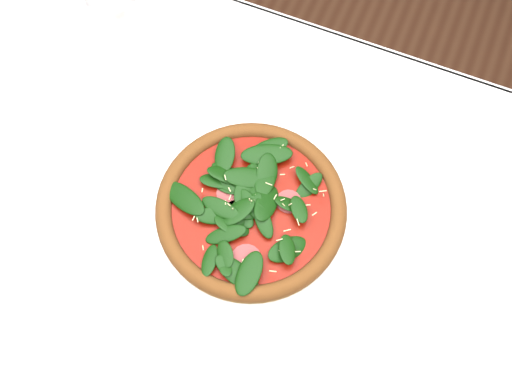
% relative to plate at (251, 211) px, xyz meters
% --- Properties ---
extents(ground, '(6.00, 6.00, 0.00)m').
position_rel_plate_xyz_m(ground, '(-0.03, -0.03, -0.76)').
color(ground, brown).
rests_on(ground, ground).
extents(dining_table, '(1.21, 0.81, 0.75)m').
position_rel_plate_xyz_m(dining_table, '(-0.03, -0.03, -0.11)').
color(dining_table, white).
rests_on(dining_table, ground).
extents(plate, '(0.33, 0.33, 0.01)m').
position_rel_plate_xyz_m(plate, '(0.00, 0.00, 0.00)').
color(plate, white).
rests_on(plate, dining_table).
extents(pizza, '(0.37, 0.37, 0.04)m').
position_rel_plate_xyz_m(pizza, '(0.00, 0.00, 0.02)').
color(pizza, olive).
rests_on(pizza, plate).
extents(wine_glass, '(0.08, 0.08, 0.20)m').
position_rel_plate_xyz_m(wine_glass, '(-0.30, 0.18, 0.13)').
color(wine_glass, white).
rests_on(wine_glass, dining_table).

